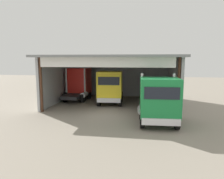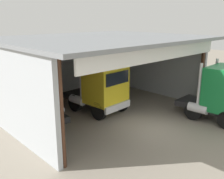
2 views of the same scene
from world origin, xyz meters
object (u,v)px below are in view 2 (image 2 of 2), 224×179
oil_drum (45,97)px  tool_cart (102,86)px  truck_red_right_bay (30,91)px  truck_yellow_center_bay (102,87)px

oil_drum → tool_cart: bearing=-5.2°
truck_red_right_bay → oil_drum: 3.41m
truck_red_right_bay → tool_cart: (7.44, 1.72, -1.38)m
oil_drum → tool_cart: tool_cart is taller
truck_red_right_bay → truck_yellow_center_bay: (4.01, -2.13, -0.10)m
truck_red_right_bay → truck_yellow_center_bay: truck_red_right_bay is taller
truck_red_right_bay → truck_yellow_center_bay: 4.54m
oil_drum → truck_red_right_bay: bearing=-135.1°
oil_drum → tool_cart: size_ratio=0.94×
truck_yellow_center_bay → oil_drum: 4.87m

